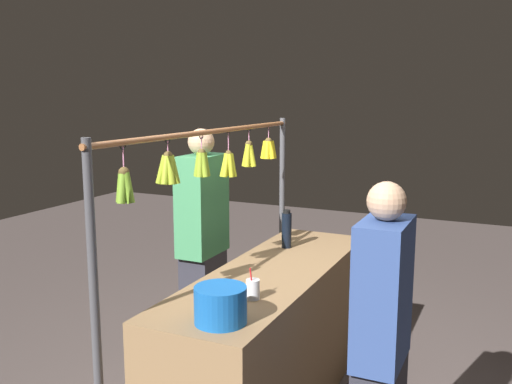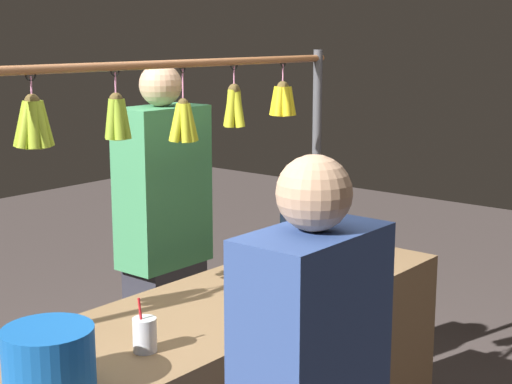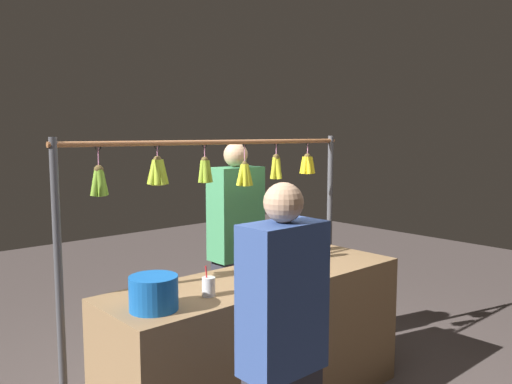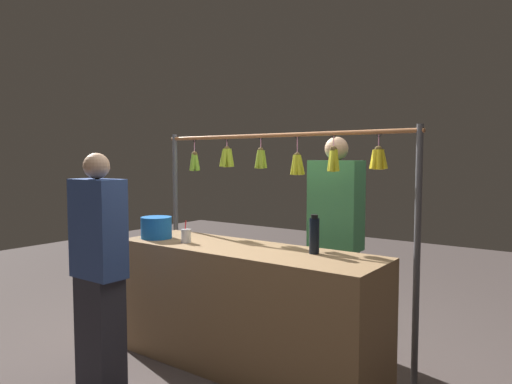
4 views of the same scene
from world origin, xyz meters
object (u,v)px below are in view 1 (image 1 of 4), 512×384
Objects in this scene: blue_bucket at (220,305)px; water_bottle at (287,230)px; drink_cup at (253,289)px; vendor_person at (203,249)px; customer_person at (380,355)px.

water_bottle is at bearing -171.09° from blue_bucket.
water_bottle is 1.08× the size of blue_bucket.
blue_bucket is at bearing -0.83° from drink_cup.
blue_bucket reaches higher than drink_cup.
water_bottle is at bearing 102.94° from vendor_person.
vendor_person is at bearing -146.25° from blue_bucket.
vendor_person reaches higher than blue_bucket.
customer_person is (-0.22, 0.71, -0.20)m from blue_bucket.
vendor_person is (0.14, -0.60, -0.17)m from water_bottle.
vendor_person is (-0.87, -0.81, -0.10)m from drink_cup.
customer_person reaches higher than drink_cup.
customer_person is (0.99, 1.51, -0.07)m from vendor_person.
blue_bucket is 0.16× the size of customer_person.
water_bottle is 0.64m from vendor_person.
vendor_person is 1.09× the size of customer_person.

